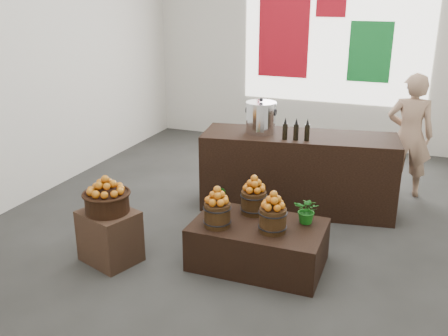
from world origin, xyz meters
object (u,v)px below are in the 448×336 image
at_px(stock_pot_left, 261,118).
at_px(shopper, 409,136).
at_px(display_table, 258,244).
at_px(wicker_basket, 107,203).
at_px(crate, 110,236).
at_px(counter, 298,172).

bearing_deg(stock_pot_left, shopper, 31.69).
distance_m(stock_pot_left, shopper, 2.08).
xyz_separation_m(display_table, stock_pot_left, (-0.45, 1.47, 0.94)).
bearing_deg(wicker_basket, display_table, 18.06).
xyz_separation_m(crate, display_table, (1.45, 0.47, -0.05)).
distance_m(crate, stock_pot_left, 2.36).
bearing_deg(crate, stock_pot_left, 62.86).
bearing_deg(stock_pot_left, wicker_basket, -117.14).
xyz_separation_m(display_table, shopper, (1.30, 2.55, 0.61)).
height_order(counter, stock_pot_left, stock_pot_left).
bearing_deg(display_table, shopper, 62.69).
height_order(crate, shopper, shopper).
bearing_deg(counter, display_table, -100.43).
distance_m(crate, display_table, 1.53).
bearing_deg(counter, wicker_basket, -135.51).
bearing_deg(crate, shopper, 47.76).
relative_size(display_table, counter, 0.55).
bearing_deg(display_table, wicker_basket, -162.34).
bearing_deg(wicker_basket, stock_pot_left, 62.86).
height_order(display_table, shopper, shopper).
xyz_separation_m(crate, stock_pot_left, (1.00, 1.95, 0.89)).
distance_m(display_table, shopper, 2.93).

